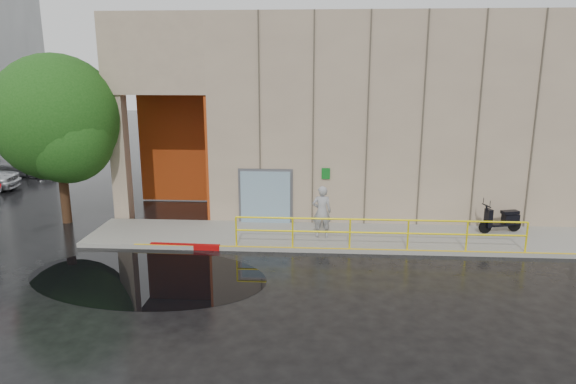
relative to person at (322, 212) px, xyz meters
name	(u,v)px	position (x,y,z in m)	size (l,w,h in m)	color
ground	(236,289)	(-2.36, -4.25, -1.08)	(120.00, 120.00, 0.00)	black
sidewalk	(367,238)	(1.64, 0.25, -1.00)	(20.00, 3.00, 0.15)	gray
building	(382,108)	(2.74, 6.73, 3.13)	(20.00, 10.17, 8.00)	gray
guardrail	(379,233)	(1.89, -1.10, -0.40)	(9.56, 0.06, 1.03)	yellow
person	(322,212)	(0.00, 0.00, 0.00)	(0.68, 0.44, 1.86)	#9A9A9E
scooter	(502,213)	(6.51, 0.95, -0.19)	(1.69, 0.93, 1.28)	black
red_curb	(185,247)	(-4.62, -1.15, -0.99)	(2.40, 0.18, 0.18)	#9D0708
puddle	(147,276)	(-5.13, -3.54, -1.07)	(7.16, 4.40, 0.01)	black
car_c	(17,164)	(-17.36, 10.39, -0.44)	(1.80, 4.43, 1.29)	#A3A4AA
tree_near	(59,123)	(-9.95, 1.49, 2.88)	(4.80, 4.80, 6.55)	#311D10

